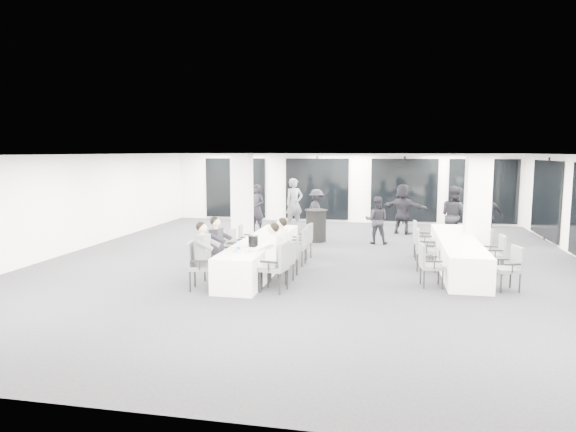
{
  "coord_description": "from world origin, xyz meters",
  "views": [
    {
      "loc": [
        1.98,
        -12.95,
        2.89
      ],
      "look_at": [
        -0.58,
        -0.2,
        1.25
      ],
      "focal_mm": 32.0,
      "sensor_mm": 36.0,
      "label": 1
    }
  ],
  "objects_px": {
    "chair_side_right_far": "(485,242)",
    "standing_guest_h": "(454,212)",
    "chair_main_left_far": "(245,239)",
    "chair_side_left_near": "(428,262)",
    "banquet_table_main": "(261,254)",
    "chair_main_right_second": "(285,259)",
    "chair_side_left_mid": "(423,247)",
    "cocktail_table": "(316,225)",
    "standing_guest_d": "(488,214)",
    "chair_side_right_mid": "(496,252)",
    "chair_main_left_fourth": "(236,244)",
    "standing_guest_f": "(403,206)",
    "chair_main_left_near": "(198,262)",
    "chair_main_left_mid": "(226,248)",
    "chair_main_right_near": "(278,264)",
    "standing_guest_b": "(377,217)",
    "ice_bucket_near": "(253,241)",
    "chair_side_left_far": "(420,238)",
    "chair_main_right_far": "(305,239)",
    "standing_guest_a": "(294,200)",
    "standing_guest_e": "(482,209)",
    "chair_side_right_near": "(510,265)",
    "chair_main_right_mid": "(292,252)",
    "chair_main_left_second": "(213,257)",
    "chair_main_right_fourth": "(299,245)",
    "banquet_table_side": "(457,253)",
    "ice_bucket_far": "(276,226)"
  },
  "relations": [
    {
      "from": "chair_side_right_far",
      "to": "standing_guest_h",
      "type": "relative_size",
      "value": 0.42
    },
    {
      "from": "chair_main_left_far",
      "to": "chair_side_left_near",
      "type": "relative_size",
      "value": 0.95
    },
    {
      "from": "banquet_table_main",
      "to": "chair_main_left_far",
      "type": "distance_m",
      "value": 1.67
    },
    {
      "from": "chair_main_right_second",
      "to": "chair_side_left_mid",
      "type": "bearing_deg",
      "value": -44.67
    },
    {
      "from": "cocktail_table",
      "to": "chair_side_right_far",
      "type": "xyz_separation_m",
      "value": [
        4.81,
        -2.07,
        -0.02
      ]
    },
    {
      "from": "chair_side_left_near",
      "to": "standing_guest_d",
      "type": "distance_m",
      "value": 6.18
    },
    {
      "from": "chair_side_left_mid",
      "to": "chair_side_right_mid",
      "type": "bearing_deg",
      "value": 93.19
    },
    {
      "from": "chair_main_left_fourth",
      "to": "standing_guest_f",
      "type": "bearing_deg",
      "value": 151.31
    },
    {
      "from": "banquet_table_main",
      "to": "chair_side_left_mid",
      "type": "bearing_deg",
      "value": 10.46
    },
    {
      "from": "chair_main_left_near",
      "to": "chair_main_left_mid",
      "type": "xyz_separation_m",
      "value": [
        0.01,
        1.84,
        -0.04
      ]
    },
    {
      "from": "chair_main_left_fourth",
      "to": "chair_main_right_near",
      "type": "height_order",
      "value": "chair_main_right_near"
    },
    {
      "from": "standing_guest_b",
      "to": "ice_bucket_near",
      "type": "distance_m",
      "value": 5.73
    },
    {
      "from": "chair_side_left_far",
      "to": "ice_bucket_near",
      "type": "distance_m",
      "value": 4.87
    },
    {
      "from": "chair_main_left_far",
      "to": "chair_main_right_far",
      "type": "xyz_separation_m",
      "value": [
        1.66,
        0.01,
        0.05
      ]
    },
    {
      "from": "standing_guest_a",
      "to": "standing_guest_h",
      "type": "xyz_separation_m",
      "value": [
        5.46,
        -2.5,
        -0.03
      ]
    },
    {
      "from": "chair_main_left_mid",
      "to": "standing_guest_e",
      "type": "relative_size",
      "value": 0.48
    },
    {
      "from": "chair_main_right_near",
      "to": "standing_guest_f",
      "type": "distance_m",
      "value": 8.64
    },
    {
      "from": "chair_side_right_near",
      "to": "ice_bucket_near",
      "type": "bearing_deg",
      "value": 76.57
    },
    {
      "from": "cocktail_table",
      "to": "chair_main_right_mid",
      "type": "distance_m",
      "value": 4.46
    },
    {
      "from": "chair_main_left_second",
      "to": "chair_side_right_mid",
      "type": "distance_m",
      "value": 6.66
    },
    {
      "from": "chair_side_left_mid",
      "to": "standing_guest_e",
      "type": "height_order",
      "value": "standing_guest_e"
    },
    {
      "from": "cocktail_table",
      "to": "chair_side_right_far",
      "type": "distance_m",
      "value": 5.24
    },
    {
      "from": "chair_main_left_mid",
      "to": "chair_main_right_second",
      "type": "height_order",
      "value": "chair_main_left_mid"
    },
    {
      "from": "chair_main_right_far",
      "to": "chair_side_left_near",
      "type": "xyz_separation_m",
      "value": [
        3.07,
        -2.32,
        -0.02
      ]
    },
    {
      "from": "chair_side_left_near",
      "to": "chair_main_left_mid",
      "type": "bearing_deg",
      "value": -105.45
    },
    {
      "from": "chair_main_right_fourth",
      "to": "chair_side_left_far",
      "type": "height_order",
      "value": "chair_side_left_far"
    },
    {
      "from": "chair_main_left_second",
      "to": "chair_side_left_far",
      "type": "xyz_separation_m",
      "value": [
        4.72,
        3.23,
        0.07
      ]
    },
    {
      "from": "chair_main_right_mid",
      "to": "ice_bucket_near",
      "type": "bearing_deg",
      "value": 120.56
    },
    {
      "from": "chair_main_right_near",
      "to": "chair_side_right_far",
      "type": "relative_size",
      "value": 1.18
    },
    {
      "from": "chair_main_right_near",
      "to": "banquet_table_main",
      "type": "bearing_deg",
      "value": 33.34
    },
    {
      "from": "chair_main_right_second",
      "to": "chair_main_right_mid",
      "type": "bearing_deg",
      "value": 14.54
    },
    {
      "from": "standing_guest_d",
      "to": "chair_main_left_fourth",
      "type": "bearing_deg",
      "value": 22.46
    },
    {
      "from": "banquet_table_side",
      "to": "chair_side_right_mid",
      "type": "bearing_deg",
      "value": -27.39
    },
    {
      "from": "standing_guest_h",
      "to": "chair_side_right_mid",
      "type": "bearing_deg",
      "value": 151.37
    },
    {
      "from": "standing_guest_b",
      "to": "standing_guest_d",
      "type": "height_order",
      "value": "standing_guest_d"
    },
    {
      "from": "chair_side_left_mid",
      "to": "chair_side_right_near",
      "type": "bearing_deg",
      "value": 51.93
    },
    {
      "from": "standing_guest_e",
      "to": "chair_main_left_mid",
      "type": "bearing_deg",
      "value": 112.72
    },
    {
      "from": "chair_side_right_mid",
      "to": "standing_guest_a",
      "type": "xyz_separation_m",
      "value": [
        -6.02,
        6.13,
        0.54
      ]
    },
    {
      "from": "chair_main_right_second",
      "to": "chair_side_left_far",
      "type": "distance_m",
      "value": 4.38
    },
    {
      "from": "ice_bucket_near",
      "to": "chair_main_left_second",
      "type": "bearing_deg",
      "value": -165.38
    },
    {
      "from": "chair_main_left_second",
      "to": "chair_main_right_mid",
      "type": "distance_m",
      "value": 1.89
    },
    {
      "from": "ice_bucket_near",
      "to": "ice_bucket_far",
      "type": "bearing_deg",
      "value": 89.94
    },
    {
      "from": "chair_main_right_mid",
      "to": "chair_side_left_mid",
      "type": "distance_m",
      "value": 3.23
    },
    {
      "from": "chair_side_left_far",
      "to": "standing_guest_f",
      "type": "xyz_separation_m",
      "value": [
        -0.37,
        4.27,
        0.42
      ]
    },
    {
      "from": "ice_bucket_far",
      "to": "chair_side_left_far",
      "type": "bearing_deg",
      "value": 9.23
    },
    {
      "from": "chair_main_left_far",
      "to": "chair_main_right_fourth",
      "type": "height_order",
      "value": "chair_main_right_fourth"
    },
    {
      "from": "chair_main_left_mid",
      "to": "chair_side_right_near",
      "type": "bearing_deg",
      "value": 87.58
    },
    {
      "from": "chair_main_right_mid",
      "to": "standing_guest_a",
      "type": "bearing_deg",
      "value": -1.01
    },
    {
      "from": "cocktail_table",
      "to": "ice_bucket_far",
      "type": "height_order",
      "value": "cocktail_table"
    },
    {
      "from": "chair_main_right_fourth",
      "to": "standing_guest_h",
      "type": "distance_m",
      "value": 5.55
    }
  ]
}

